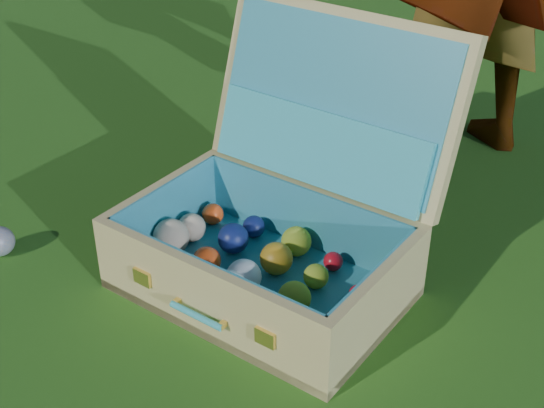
{
  "coord_description": "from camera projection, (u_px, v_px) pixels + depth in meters",
  "views": [
    {
      "loc": [
        0.38,
        -1.17,
        1.04
      ],
      "look_at": [
        -0.03,
        0.17,
        0.18
      ],
      "focal_mm": 50.0,
      "sensor_mm": 36.0,
      "label": 1
    }
  ],
  "objects": [
    {
      "name": "suitcase",
      "position": [
        283.0,
        213.0,
        1.66
      ],
      "size": [
        0.74,
        0.72,
        0.55
      ],
      "rotation": [
        0.0,
        0.0,
        -0.33
      ],
      "color": "tan",
      "rests_on": "ground"
    },
    {
      "name": "ground",
      "position": [
        261.0,
        317.0,
        1.6
      ],
      "size": [
        60.0,
        60.0,
        0.0
      ],
      "primitive_type": "plane",
      "color": "#215114",
      "rests_on": "ground"
    }
  ]
}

